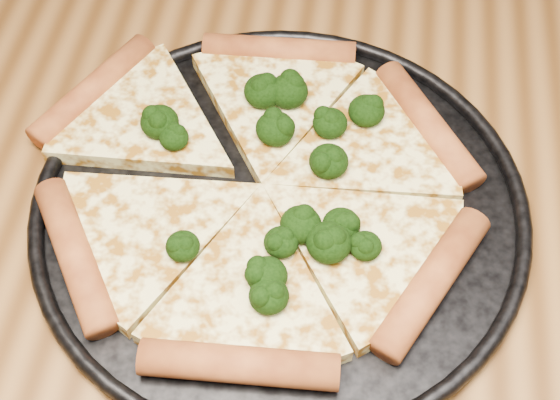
# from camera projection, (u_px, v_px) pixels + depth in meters

# --- Properties ---
(dining_table) EXTENTS (1.20, 0.90, 0.75)m
(dining_table) POSITION_uv_depth(u_px,v_px,m) (356.00, 284.00, 0.74)
(dining_table) COLOR brown
(dining_table) RESTS_ON ground
(pizza_pan) EXTENTS (0.42, 0.42, 0.02)m
(pizza_pan) POSITION_uv_depth(u_px,v_px,m) (280.00, 206.00, 0.67)
(pizza_pan) COLOR black
(pizza_pan) RESTS_ON dining_table
(pizza) EXTENTS (0.40, 0.36, 0.03)m
(pizza) POSITION_uv_depth(u_px,v_px,m) (257.00, 183.00, 0.67)
(pizza) COLOR #FFF49C
(pizza) RESTS_ON pizza_pan
(broccoli_florets) EXTENTS (0.22, 0.24, 0.03)m
(broccoli_florets) POSITION_uv_depth(u_px,v_px,m) (285.00, 170.00, 0.66)
(broccoli_florets) COLOR black
(broccoli_florets) RESTS_ON pizza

